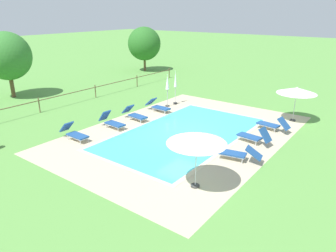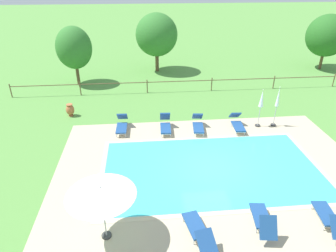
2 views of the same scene
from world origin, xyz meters
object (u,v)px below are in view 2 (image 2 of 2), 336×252
sun_lounger_north_near_steps (237,123)px  terracotta_urn_near_fence (70,110)px  sun_lounger_south_near_corner (165,125)px  sun_lounger_south_far (122,125)px  tree_centre (157,35)px  sun_lounger_north_mid (198,230)px  sun_lounger_north_far (198,124)px  patio_umbrella_closed_row_west (277,102)px  tree_far_west (327,36)px  tree_west_mid (74,48)px  sun_lounger_south_mid (329,217)px  patio_umbrella_closed_row_mid_west (261,102)px  sun_lounger_north_end (263,219)px  patio_umbrella_open_foreground (101,191)px

sun_lounger_north_near_steps → terracotta_urn_near_fence: size_ratio=2.41×
sun_lounger_south_near_corner → sun_lounger_south_far: bearing=173.9°
terracotta_urn_near_fence → tree_centre: size_ratio=0.16×
sun_lounger_north_mid → sun_lounger_north_far: size_ratio=1.06×
sun_lounger_south_far → patio_umbrella_closed_row_west: bearing=-1.5°
tree_far_west → tree_west_mid: tree_far_west is taller
sun_lounger_south_mid → sun_lounger_south_near_corner: bearing=124.1°
sun_lounger_south_near_corner → tree_centre: size_ratio=0.36×
patio_umbrella_closed_row_mid_west → tree_far_west: tree_far_west is taller
sun_lounger_north_mid → patio_umbrella_closed_row_west: (6.22, 8.13, 1.23)m
tree_far_west → sun_lounger_south_near_corner: bearing=-145.1°
sun_lounger_north_near_steps → sun_lounger_north_mid: (-3.85, -7.92, -0.02)m
sun_lounger_north_end → tree_far_west: bearing=55.4°
sun_lounger_south_mid → tree_far_west: (10.62, 19.13, 2.75)m
terracotta_urn_near_fence → sun_lounger_south_far: bearing=-34.5°
sun_lounger_south_mid → patio_umbrella_open_foreground: (-8.21, 0.24, 1.69)m
sun_lounger_south_far → patio_umbrella_closed_row_mid_west: 8.35m
tree_far_west → patio_umbrella_open_foreground: bearing=-134.9°
sun_lounger_south_near_corner → terracotta_urn_near_fence: 6.55m
tree_centre → patio_umbrella_open_foreground: bearing=-98.9°
sun_lounger_north_far → sun_lounger_north_end: size_ratio=1.05×
sun_lounger_north_near_steps → patio_umbrella_open_foreground: bearing=-133.2°
sun_lounger_south_far → patio_umbrella_closed_row_mid_west: size_ratio=0.81×
tree_centre → sun_lounger_south_near_corner: bearing=-91.3°
patio_umbrella_open_foreground → tree_west_mid: (-3.72, 16.73, 0.93)m
sun_lounger_north_far → tree_west_mid: bearing=132.9°
sun_lounger_south_far → terracotta_urn_near_fence: sun_lounger_south_far is taller
sun_lounger_south_far → sun_lounger_south_near_corner: bearing=-6.1°
sun_lounger_south_far → tree_west_mid: (-3.96, 8.72, 2.61)m
sun_lounger_north_near_steps → tree_west_mid: 14.42m
sun_lounger_north_far → tree_west_mid: 12.70m
terracotta_urn_near_fence → sun_lounger_north_far: bearing=-19.1°
tree_far_west → sun_lounger_south_far: bearing=-149.7°
sun_lounger_north_end → sun_lounger_south_mid: bearing=-3.0°
sun_lounger_north_end → tree_centre: tree_centre is taller
sun_lounger_north_near_steps → sun_lounger_south_mid: sun_lounger_south_mid is taller
sun_lounger_north_end → tree_far_west: size_ratio=0.38×
tree_far_west → tree_west_mid: (-22.54, -2.15, -0.13)m
sun_lounger_south_mid → patio_umbrella_closed_row_west: size_ratio=0.79×
patio_umbrella_closed_row_mid_west → patio_umbrella_open_foreground: bearing=-137.5°
sun_lounger_south_mid → sun_lounger_north_end: bearing=177.0°
terracotta_urn_near_fence → tree_centre: bearing=56.0°
terracotta_urn_near_fence → tree_far_west: size_ratio=0.16×
tree_west_mid → sun_lounger_south_far: bearing=-65.6°
terracotta_urn_near_fence → tree_far_west: 23.76m
patio_umbrella_closed_row_west → tree_centre: tree_centre is taller
sun_lounger_south_mid → patio_umbrella_closed_row_mid_west: patio_umbrella_closed_row_mid_west is taller
sun_lounger_north_far → tree_centre: bearing=97.9°
sun_lounger_north_end → sun_lounger_south_far: (-5.46, 8.12, -0.01)m
sun_lounger_south_far → patio_umbrella_closed_row_west: patio_umbrella_closed_row_west is taller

